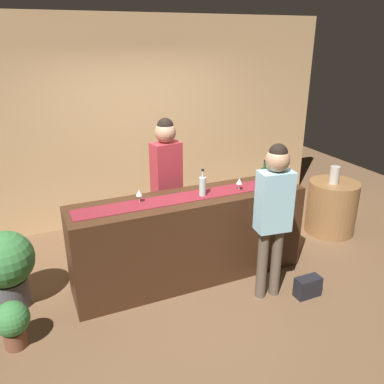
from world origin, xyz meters
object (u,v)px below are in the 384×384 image
Objects in this scene: wine_bottle_green at (264,176)px; potted_plant_small at (12,322)px; wine_glass_near_customer at (139,193)px; vase_on_side_table at (335,175)px; wine_bottle_clear at (203,186)px; wine_glass_mid_counter at (239,182)px; bartender at (166,173)px; round_side_table at (332,207)px; customer_sipping at (274,207)px; handbag at (308,287)px; potted_plant_tall at (6,265)px.

wine_bottle_green is 0.66× the size of potted_plant_small.
vase_on_side_table is (2.78, 0.17, -0.25)m from wine_glass_near_customer.
wine_bottle_clear is 2.13m from vase_on_side_table.
vase_on_side_table is (1.66, 0.29, -0.25)m from wine_glass_mid_counter.
bartender reaches higher than vase_on_side_table.
potted_plant_small is (-1.83, -0.97, -0.83)m from bartender.
wine_glass_near_customer is at bearing -176.08° from round_side_table.
customer_sipping is (-0.30, -0.63, -0.08)m from wine_bottle_green.
wine_bottle_green is at bearing 4.81° from wine_glass_mid_counter.
bartender reaches higher than wine_bottle_green.
bartender is (-0.18, 0.61, -0.02)m from wine_bottle_clear.
wine_bottle_clear is at bearing -7.75° from wine_glass_near_customer.
customer_sipping is (0.48, -0.62, -0.08)m from wine_bottle_clear.
handbag is (2.88, -0.46, -0.15)m from potted_plant_small.
wine_glass_mid_counter is 0.51× the size of handbag.
wine_bottle_clear is 2.29m from round_side_table.
handbag is (0.38, -0.19, -0.92)m from customer_sipping.
vase_on_side_table is at bearing 3.56° from wine_glass_near_customer.
vase_on_side_table is at bearing -156.63° from round_side_table.
potted_plant_tall is at bearing 171.77° from wine_glass_near_customer.
vase_on_side_table is at bearing 41.30° from handbag.
customer_sipping is at bearing -6.08° from potted_plant_small.
vase_on_side_table is at bearing 160.88° from bartender.
wine_bottle_clear is at bearing -179.52° from wine_bottle_green.
wine_glass_near_customer is (-0.68, 0.09, -0.01)m from wine_bottle_clear.
wine_bottle_clear is 2.14m from potted_plant_tall.
wine_glass_mid_counter is (-0.34, -0.03, -0.01)m from wine_bottle_green.
wine_bottle_clear is at bearing 135.34° from customer_sipping.
potted_plant_tall is (-2.47, 0.31, -0.62)m from wine_glass_mid_counter.
wine_glass_near_customer is 2.05m from handbag.
wine_glass_mid_counter reaches higher than handbag.
round_side_table is (1.37, 0.28, -0.74)m from wine_bottle_green.
potted_plant_tall is (-2.51, 0.91, -0.55)m from customer_sipping.
wine_glass_near_customer is at bearing 174.15° from wine_glass_mid_counter.
bartender reaches higher than round_side_table.
round_side_table is (2.15, 0.29, -0.74)m from wine_bottle_clear.
bartender is at bearing 172.05° from round_side_table.
round_side_table is (1.71, 0.31, -0.74)m from wine_glass_mid_counter.
handbag is at bearing 115.85° from bartender.
wine_glass_near_customer is 0.51× the size of handbag.
potted_plant_small is at bearing 17.45° from bartender.
handbag is at bearing -19.25° from customer_sipping.
wine_glass_mid_counter is 0.17× the size of potted_plant_tall.
handbag is (-1.28, -1.10, -0.26)m from round_side_table.
customer_sipping is 1.02m from handbag.
bartender is 2.23m from potted_plant_small.
potted_plant_tall reaches higher than potted_plant_small.
handbag is (0.09, -0.82, -1.00)m from wine_bottle_green.
potted_plant_small is at bearing -169.90° from wine_bottle_clear.
wine_glass_mid_counter is at bearing -175.19° from wine_bottle_green.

